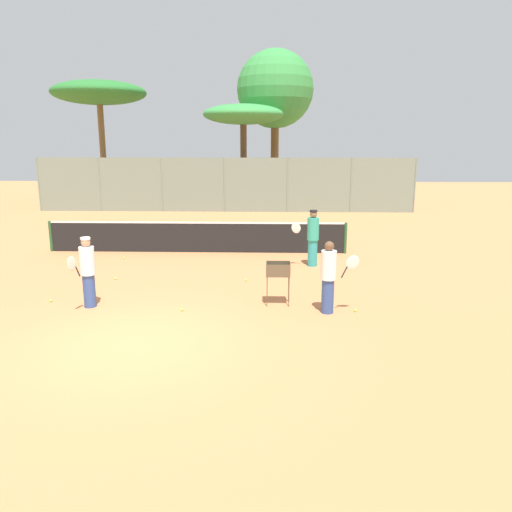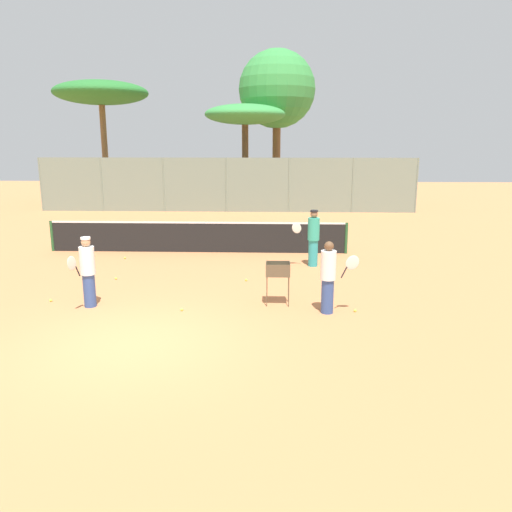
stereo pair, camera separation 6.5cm
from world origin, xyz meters
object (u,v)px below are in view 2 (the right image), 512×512
Objects in this scene: tennis_net at (197,236)px; ball_cart at (277,272)px; parked_car at (173,194)px; player_red_cap at (88,271)px; player_yellow_shirt at (328,277)px; player_white_outfit at (313,237)px.

ball_cart is (2.74, -5.61, 0.22)m from tennis_net.
player_red_cap is at bearing -84.22° from parked_car.
tennis_net is at bearing 120.62° from player_yellow_shirt.
player_red_cap is 1.01× the size of player_yellow_shirt.
ball_cart is at bearing 151.88° from player_yellow_shirt.
player_red_cap is 1.63× the size of ball_cart.
player_yellow_shirt is at bearing -26.66° from ball_cart.
parked_car is at bearing 109.45° from player_yellow_shirt.
player_white_outfit is at bearing -63.87° from parked_car.
parked_car is at bearing 108.46° from ball_cart.
ball_cart is 19.89m from parked_car.
tennis_net is 7.29m from player_yellow_shirt.
ball_cart is 0.24× the size of parked_car.
player_red_cap is (-5.46, -4.12, -0.05)m from player_white_outfit.
parked_car is (-7.40, 15.10, -0.24)m from player_white_outfit.
ball_cart is (4.35, 0.35, -0.08)m from player_red_cap.
parked_car reaches higher than tennis_net.
parked_car is (-1.95, 19.21, -0.19)m from player_red_cap.
player_red_cap is 19.31m from parked_car.
parked_car is (-7.43, 19.43, -0.18)m from player_yellow_shirt.
player_white_outfit is 6.84m from player_red_cap.
player_white_outfit is at bearing 88.83° from player_yellow_shirt.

